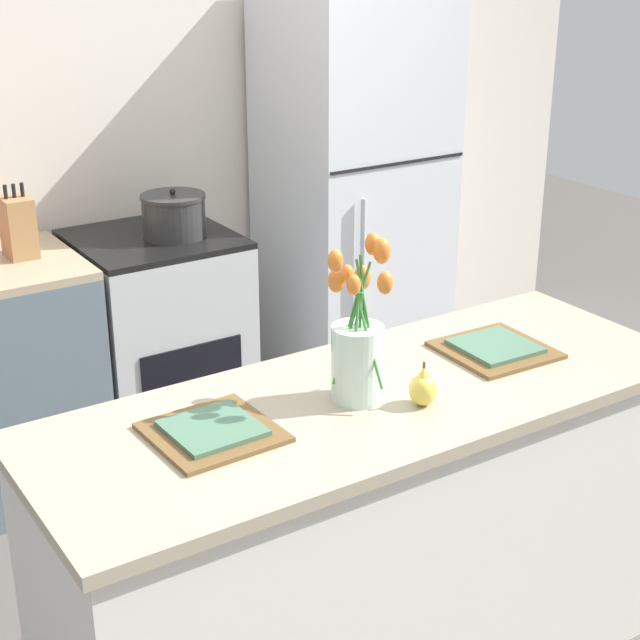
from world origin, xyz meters
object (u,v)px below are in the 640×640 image
(plate_setting_right, at_px, (495,348))
(refrigerator, at_px, (353,200))
(plate_setting_left, at_px, (213,431))
(cooking_pot, at_px, (174,215))
(flower_vase, at_px, (359,348))
(stove_range, at_px, (160,344))
(pear_figurine, at_px, (423,388))
(knife_block, at_px, (18,227))

(plate_setting_right, bearing_deg, refrigerator, 68.94)
(plate_setting_left, relative_size, cooking_pot, 1.17)
(flower_vase, relative_size, cooking_pot, 1.73)
(cooking_pot, bearing_deg, stove_range, 145.17)
(stove_range, bearing_deg, plate_setting_left, -109.16)
(pear_figurine, bearing_deg, flower_vase, 137.03)
(refrigerator, distance_m, flower_vase, 1.95)
(pear_figurine, height_order, knife_block, knife_block)
(plate_setting_left, bearing_deg, cooking_pot, 67.87)
(stove_range, relative_size, refrigerator, 0.50)
(stove_range, relative_size, pear_figurine, 7.83)
(pear_figurine, distance_m, plate_setting_left, 0.53)
(flower_vase, bearing_deg, pear_figurine, -42.97)
(knife_block, bearing_deg, refrigerator, -1.12)
(plate_setting_right, bearing_deg, stove_range, 102.41)
(flower_vase, bearing_deg, refrigerator, 55.54)
(stove_range, xyz_separation_m, plate_setting_left, (-0.55, -1.57, 0.47))
(cooking_pot, xyz_separation_m, knife_block, (-0.58, 0.08, 0.03))
(stove_range, distance_m, flower_vase, 1.72)
(flower_vase, height_order, knife_block, flower_vase)
(knife_block, bearing_deg, plate_setting_right, -62.01)
(refrigerator, distance_m, cooking_pot, 0.88)
(flower_vase, bearing_deg, knife_block, 102.19)
(plate_setting_left, bearing_deg, stove_range, 70.84)
(flower_vase, height_order, plate_setting_left, flower_vase)
(stove_range, height_order, cooking_pot, cooking_pot)
(pear_figurine, relative_size, plate_setting_left, 0.40)
(stove_range, relative_size, cooking_pot, 3.65)
(stove_range, height_order, flower_vase, flower_vase)
(flower_vase, xyz_separation_m, knife_block, (-0.35, 1.63, -0.03))
(cooking_pot, bearing_deg, refrigerator, 3.33)
(pear_figurine, height_order, plate_setting_left, pear_figurine)
(plate_setting_right, height_order, cooking_pot, cooking_pot)
(plate_setting_right, relative_size, knife_block, 1.08)
(pear_figurine, xyz_separation_m, knife_block, (-0.47, 1.74, 0.06))
(flower_vase, bearing_deg, stove_range, 84.61)
(refrigerator, bearing_deg, cooking_pot, -176.67)
(stove_range, distance_m, refrigerator, 1.06)
(stove_range, relative_size, plate_setting_right, 3.13)
(flower_vase, height_order, pear_figurine, flower_vase)
(stove_range, relative_size, plate_setting_left, 3.13)
(knife_block, bearing_deg, stove_range, -3.30)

